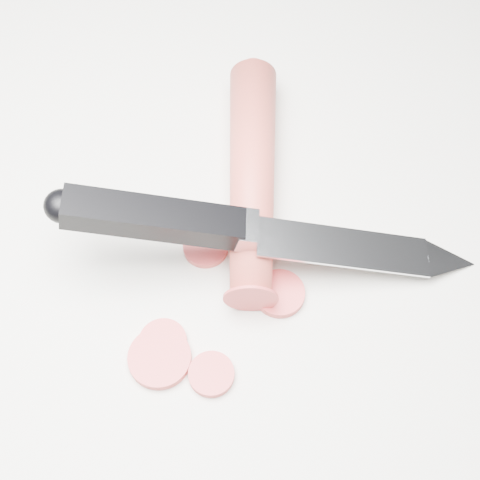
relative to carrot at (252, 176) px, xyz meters
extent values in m
plane|color=silver|center=(-0.06, -0.05, -0.02)|extent=(2.40, 2.40, 0.00)
cylinder|color=#BC3930|center=(0.00, 0.00, 0.00)|extent=(0.08, 0.20, 0.03)
cylinder|color=red|center=(-0.06, -0.13, -0.02)|extent=(0.03, 0.03, 0.01)
cylinder|color=red|center=(-0.09, -0.12, -0.02)|extent=(0.04, 0.04, 0.01)
cylinder|color=red|center=(-0.04, -0.04, -0.02)|extent=(0.03, 0.03, 0.01)
cylinder|color=red|center=(-0.08, -0.11, -0.02)|extent=(0.03, 0.03, 0.01)
cylinder|color=red|center=(0.00, -0.09, -0.02)|extent=(0.03, 0.03, 0.01)
camera|label=1|loc=(-0.07, -0.27, 0.40)|focal=50.00mm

